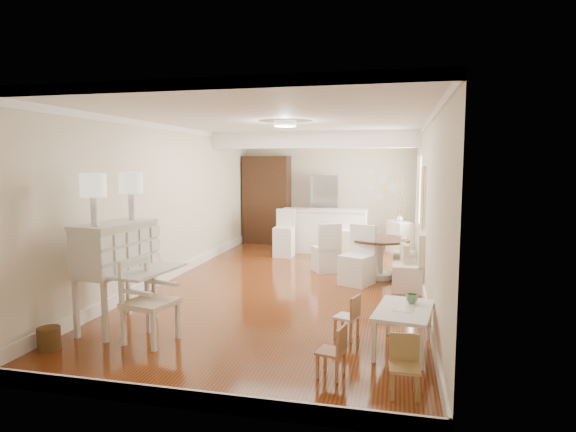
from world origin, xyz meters
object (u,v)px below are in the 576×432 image
at_px(gustavian_armchair, 150,301).
at_px(secretary_bureau, 117,275).
at_px(kids_chair_c, 405,367).
at_px(slip_chair_far, 326,247).
at_px(kids_chair_b, 347,316).
at_px(dining_table, 379,258).
at_px(bar_stool_right, 349,235).
at_px(kids_table, 403,330).
at_px(kids_chair_a, 331,351).
at_px(fridge, 338,211).
at_px(wicker_basket, 49,339).
at_px(bar_stool_left, 284,233).
at_px(slip_chair_near, 357,255).
at_px(pantry_cabinet, 267,200).
at_px(breakfast_counter, 324,231).
at_px(sideboard, 400,238).

bearing_deg(gustavian_armchair, secretary_bureau, 72.37).
distance_m(kids_chair_c, slip_chair_far, 5.13).
xyz_separation_m(kids_chair_b, dining_table, (0.26, 3.20, 0.10)).
height_order(secretary_bureau, bar_stool_right, secretary_bureau).
distance_m(kids_chair_b, kids_chair_c, 1.51).
bearing_deg(gustavian_armchair, kids_table, -71.42).
relative_size(gustavian_armchair, kids_chair_a, 1.84).
relative_size(gustavian_armchair, slip_chair_far, 1.02).
distance_m(kids_table, fridge, 7.09).
height_order(wicker_basket, fridge, fridge).
bearing_deg(bar_stool_right, bar_stool_left, -159.96).
height_order(wicker_basket, slip_chair_far, slip_chair_far).
bearing_deg(dining_table, slip_chair_near, -123.65).
height_order(kids_chair_b, bar_stool_left, bar_stool_left).
height_order(gustavian_armchair, pantry_cabinet, pantry_cabinet).
distance_m(slip_chair_near, breakfast_counter, 3.09).
relative_size(slip_chair_near, bar_stool_right, 1.09).
bearing_deg(breakfast_counter, gustavian_armchair, -100.30).
bearing_deg(breakfast_counter, bar_stool_right, -29.67).
xyz_separation_m(slip_chair_far, bar_stool_left, (-1.15, 1.26, 0.05)).
height_order(gustavian_armchair, fridge, fridge).
distance_m(secretary_bureau, slip_chair_far, 4.40).
bearing_deg(kids_chair_a, kids_chair_b, -168.74).
xyz_separation_m(wicker_basket, fridge, (2.35, 7.74, 0.77)).
relative_size(wicker_basket, breakfast_counter, 0.13).
bearing_deg(slip_chair_near, wicker_basket, -106.04).
bearing_deg(wicker_basket, slip_chair_near, 49.87).
xyz_separation_m(bar_stool_left, sideboard, (2.56, 0.93, -0.15)).
xyz_separation_m(gustavian_armchair, fridge, (1.33, 7.26, 0.41)).
xyz_separation_m(bar_stool_right, sideboard, (1.13, 0.54, -0.09)).
distance_m(bar_stool_left, bar_stool_right, 1.49).
bearing_deg(slip_chair_near, breakfast_counter, 133.50).
bearing_deg(slip_chair_near, kids_table, -51.03).
height_order(secretary_bureau, bar_stool_left, secretary_bureau).
distance_m(kids_table, dining_table, 3.48).
height_order(kids_chair_c, bar_stool_right, bar_stool_right).
bearing_deg(secretary_bureau, slip_chair_near, 53.31).
distance_m(kids_table, kids_chair_a, 1.11).
relative_size(wicker_basket, dining_table, 0.23).
relative_size(secretary_bureau, bar_stool_left, 1.28).
bearing_deg(kids_chair_a, dining_table, -170.68).
bearing_deg(sideboard, fridge, 126.55).
bearing_deg(kids_chair_a, fridge, -160.07).
bearing_deg(secretary_bureau, breakfast_counter, 80.24).
distance_m(kids_chair_c, slip_chair_near, 4.09).
xyz_separation_m(secretary_bureau, slip_chair_far, (2.15, 3.83, -0.20)).
distance_m(secretary_bureau, kids_table, 3.63).
relative_size(kids_chair_b, slip_chair_far, 0.56).
relative_size(kids_chair_a, bar_stool_right, 0.56).
bearing_deg(bar_stool_left, pantry_cabinet, 116.15).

